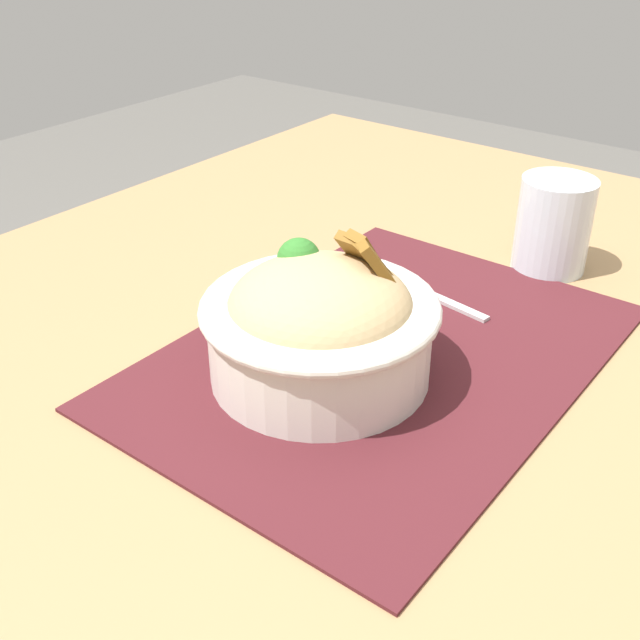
{
  "coord_description": "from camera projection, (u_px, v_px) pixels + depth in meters",
  "views": [
    {
      "loc": [
        -0.48,
        -0.27,
        1.09
      ],
      "look_at": [
        -0.07,
        0.05,
        0.78
      ],
      "focal_mm": 43.92,
      "sensor_mm": 36.0,
      "label": 1
    }
  ],
  "objects": [
    {
      "name": "table",
      "position": [
        409.0,
        428.0,
        0.68
      ],
      "size": [
        1.1,
        0.99,
        0.73
      ],
      "color": "#99754C",
      "rests_on": "ground_plane"
    },
    {
      "name": "drinking_glass",
      "position": [
        553.0,
        230.0,
        0.77
      ],
      "size": [
        0.07,
        0.07,
        0.09
      ],
      "color": "silver",
      "rests_on": "table"
    },
    {
      "name": "placemat",
      "position": [
        383.0,
        355.0,
        0.65
      ],
      "size": [
        0.43,
        0.31,
        0.0
      ],
      "primitive_type": "cube",
      "rotation": [
        0.0,
        0.0,
        0.0
      ],
      "color": "#47191E",
      "rests_on": "table"
    },
    {
      "name": "fork",
      "position": [
        424.0,
        292.0,
        0.74
      ],
      "size": [
        0.03,
        0.13,
        0.0
      ],
      "color": "#B8B8B8",
      "rests_on": "placemat"
    },
    {
      "name": "bowl",
      "position": [
        320.0,
        322.0,
        0.6
      ],
      "size": [
        0.18,
        0.18,
        0.11
      ],
      "color": "silver",
      "rests_on": "placemat"
    }
  ]
}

